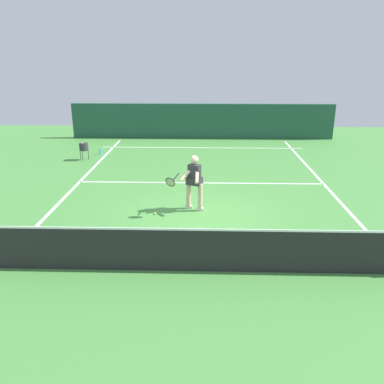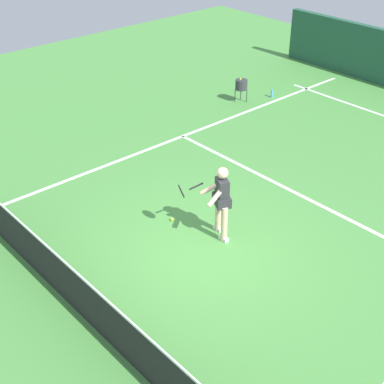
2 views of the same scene
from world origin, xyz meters
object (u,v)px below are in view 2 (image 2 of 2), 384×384
object	(u,v)px
tennis_ball_near	(172,219)
water_bottle	(272,94)
tennis_player	(220,200)
ball_hopper	(241,85)

from	to	relation	value
tennis_ball_near	water_bottle	distance (m)	7.42
tennis_player	ball_hopper	world-z (taller)	tennis_player
tennis_ball_near	ball_hopper	bearing A→B (deg)	-58.02
tennis_ball_near	water_bottle	size ratio (longest dim) A/B	0.28
tennis_player	tennis_ball_near	size ratio (longest dim) A/B	23.48
tennis_player	tennis_ball_near	bearing A→B (deg)	20.16
tennis_player	water_bottle	distance (m)	7.64
ball_hopper	water_bottle	xyz separation A→B (m)	(-0.39, -0.99, -0.43)
tennis_player	water_bottle	xyz separation A→B (m)	(4.22, -6.33, -0.73)
ball_hopper	tennis_ball_near	bearing A→B (deg)	121.98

